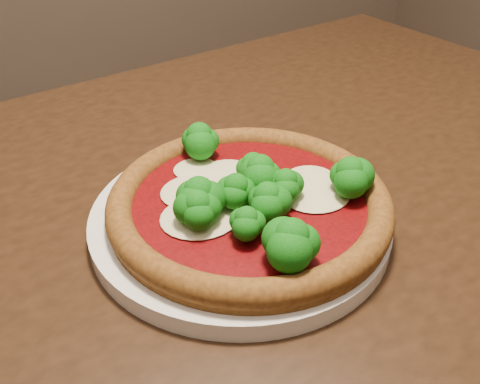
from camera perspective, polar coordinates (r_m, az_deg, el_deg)
name	(u,v)px	position (r m, az deg, el deg)	size (l,w,h in m)	color
dining_table	(245,275)	(0.61, 0.54, -8.84)	(1.34, 1.05, 0.75)	black
plate	(240,218)	(0.52, 0.00, -2.83)	(0.29, 0.29, 0.02)	silver
pizza	(250,199)	(0.50, 1.06, -0.76)	(0.27, 0.27, 0.06)	brown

